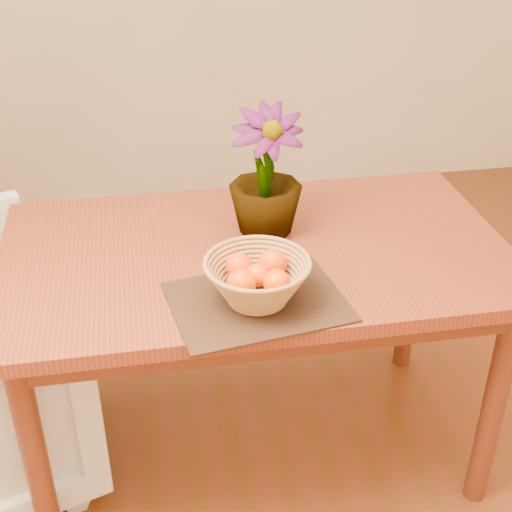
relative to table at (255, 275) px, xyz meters
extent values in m
cube|color=maroon|center=(0.00, 0.00, 0.07)|extent=(1.40, 0.80, 0.04)
cube|color=#532313|center=(0.00, 0.00, 0.01)|extent=(1.28, 0.68, 0.08)
cylinder|color=#532313|center=(-0.62, -0.32, -0.31)|extent=(0.06, 0.06, 0.71)
cylinder|color=#532313|center=(0.62, -0.32, -0.31)|extent=(0.06, 0.06, 0.71)
cylinder|color=#532313|center=(-0.62, 0.32, -0.31)|extent=(0.06, 0.06, 0.71)
cylinder|color=#532313|center=(0.62, 0.32, -0.31)|extent=(0.06, 0.06, 0.71)
cube|color=#331C12|center=(-0.04, -0.26, 0.09)|extent=(0.46, 0.37, 0.01)
cylinder|color=#A87D46|center=(-0.04, -0.26, 0.10)|extent=(0.13, 0.13, 0.01)
sphere|color=#FF4704|center=(-0.04, -0.26, 0.17)|extent=(0.06, 0.06, 0.06)
sphere|color=#FF4704|center=(0.00, -0.23, 0.17)|extent=(0.07, 0.07, 0.07)
sphere|color=#FF4704|center=(-0.08, -0.22, 0.17)|extent=(0.06, 0.06, 0.06)
sphere|color=#FF4704|center=(-0.09, -0.30, 0.17)|extent=(0.07, 0.07, 0.07)
sphere|color=#FF4704|center=(0.00, -0.31, 0.17)|extent=(0.06, 0.06, 0.06)
imported|color=#164D16|center=(0.04, 0.09, 0.27)|extent=(0.22, 0.22, 0.36)
camera|label=1|loc=(-0.30, -1.67, 1.08)|focal=50.00mm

